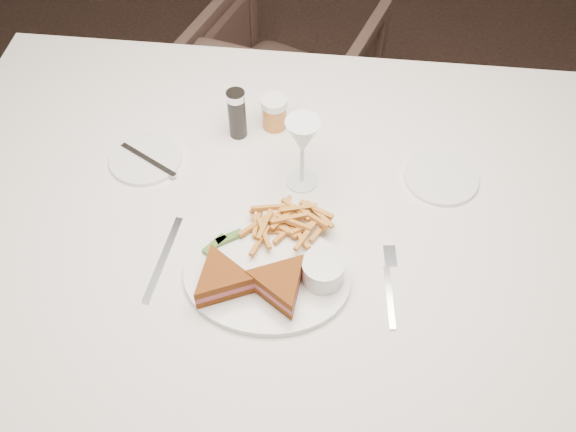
# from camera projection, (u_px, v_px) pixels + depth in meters

# --- Properties ---
(ground) EXTENTS (5.00, 5.00, 0.00)m
(ground) POSITION_uv_depth(u_px,v_px,m) (204.00, 384.00, 1.89)
(ground) COLOR black
(ground) RESTS_ON ground
(table) EXTENTS (1.64, 1.15, 0.75)m
(table) POSITION_uv_depth(u_px,v_px,m) (289.00, 304.00, 1.62)
(table) COLOR silver
(table) RESTS_ON ground
(chair_far) EXTENTS (0.73, 0.71, 0.58)m
(chair_far) POSITION_uv_depth(u_px,v_px,m) (285.00, 75.00, 2.30)
(chair_far) COLOR #45302A
(chair_far) RESTS_ON ground
(table_setting) EXTENTS (0.81, 0.65, 0.18)m
(table_setting) POSITION_uv_depth(u_px,v_px,m) (277.00, 226.00, 1.26)
(table_setting) COLOR white
(table_setting) RESTS_ON table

